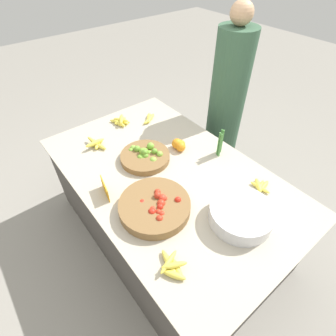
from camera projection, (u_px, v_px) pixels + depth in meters
ground_plane at (168, 231)px, 2.31m from camera, size 12.00×12.00×0.00m
market_table at (168, 206)px, 2.06m from camera, size 1.86×1.14×0.72m
lime_bowl at (145, 156)px, 1.91m from camera, size 0.36×0.36×0.09m
tomato_basket at (155, 206)px, 1.56m from camera, size 0.43×0.43×0.10m
orange_pile at (179, 145)px, 1.99m from camera, size 0.12×0.10×0.08m
metal_bowl at (241, 215)px, 1.50m from camera, size 0.37×0.37×0.10m
price_sign at (105, 189)px, 1.64m from camera, size 0.15×0.04×0.10m
veg_bundle at (220, 143)px, 1.90m from camera, size 0.05×0.06×0.20m
banana_bunch_back_center at (96, 144)px, 2.02m from camera, size 0.20×0.16×0.06m
banana_bunch_front_left at (120, 121)px, 2.25m from camera, size 0.17×0.14×0.06m
banana_bunch_front_right at (172, 267)px, 1.30m from camera, size 0.20×0.15×0.05m
banana_bunch_front_center at (261, 186)px, 1.71m from camera, size 0.15×0.14×0.03m
banana_bunch_middle_left at (149, 118)px, 2.30m from camera, size 0.14×0.17×0.03m
vendor_person at (225, 109)px, 2.39m from camera, size 0.31×0.31×1.61m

